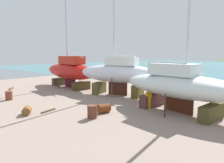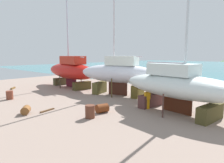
# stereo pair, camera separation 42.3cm
# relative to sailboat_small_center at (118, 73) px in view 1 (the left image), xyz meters

# --- Properties ---
(ground_plane) EXTENTS (46.31, 46.31, 0.00)m
(ground_plane) POSITION_rel_sailboat_small_center_xyz_m (0.13, -4.00, -2.35)
(ground_plane) COLOR gray
(sailboat_small_center) EXTENTS (9.39, 4.87, 13.68)m
(sailboat_small_center) POSITION_rel_sailboat_small_center_xyz_m (0.00, 0.00, 0.00)
(sailboat_small_center) COLOR brown
(sailboat_small_center) RESTS_ON ground
(sailboat_mid_port) EXTENTS (9.91, 4.36, 15.88)m
(sailboat_mid_port) POSITION_rel_sailboat_small_center_xyz_m (7.48, -1.97, -0.29)
(sailboat_mid_port) COLOR #453F1F
(sailboat_mid_port) RESTS_ON ground
(sailboat_large_starboard) EXTENTS (11.02, 4.07, 15.58)m
(sailboat_large_starboard) POSITION_rel_sailboat_small_center_xyz_m (-8.01, -0.28, -0.11)
(sailboat_large_starboard) COLOR #423F27
(sailboat_large_starboard) RESTS_ON ground
(worker) EXTENTS (0.40, 0.50, 1.58)m
(worker) POSITION_rel_sailboat_small_center_xyz_m (5.31, -2.59, -1.53)
(worker) COLOR orange
(worker) RESTS_ON ground
(barrel_tipped_right) EXTENTS (0.68, 0.68, 0.89)m
(barrel_tipped_right) POSITION_rel_sailboat_small_center_xyz_m (3.71, -7.19, -1.90)
(barrel_tipped_right) COLOR brown
(barrel_tipped_right) RESTS_ON ground
(barrel_ochre) EXTENTS (0.99, 0.94, 0.59)m
(barrel_ochre) POSITION_rel_sailboat_small_center_xyz_m (-0.41, -9.76, -2.05)
(barrel_ochre) COLOR brown
(barrel_ochre) RESTS_ON ground
(barrel_tipped_left) EXTENTS (0.83, 1.01, 0.65)m
(barrel_tipped_left) POSITION_rel_sailboat_small_center_xyz_m (3.41, -5.74, -2.02)
(barrel_tipped_left) COLOR brown
(barrel_tipped_left) RESTS_ON ground
(barrel_rust_mid) EXTENTS (0.78, 0.78, 0.84)m
(barrel_rust_mid) POSITION_rel_sailboat_small_center_xyz_m (-6.28, -8.70, -1.93)
(barrel_rust_mid) COLOR brown
(barrel_rust_mid) RESTS_ON ground
(timber_short_skew) EXTENTS (0.43, 1.30, 0.10)m
(timber_short_skew) POSITION_rel_sailboat_small_center_xyz_m (0.03, -8.31, -2.30)
(timber_short_skew) COLOR brown
(timber_short_skew) RESTS_ON ground
(timber_plank_far) EXTENTS (1.10, 0.96, 0.20)m
(timber_plank_far) POSITION_rel_sailboat_small_center_xyz_m (-12.19, -6.14, -2.25)
(timber_plank_far) COLOR brown
(timber_plank_far) RESTS_ON ground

